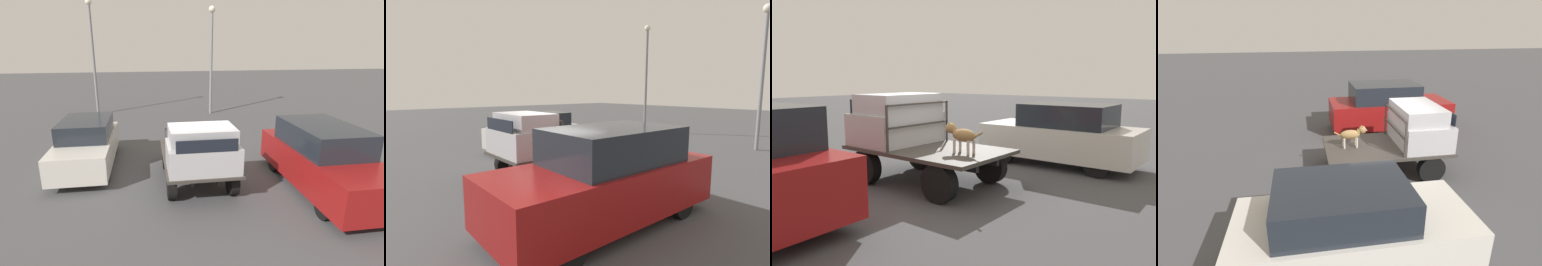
{
  "view_description": "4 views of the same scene",
  "coord_description": "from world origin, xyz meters",
  "views": [
    {
      "loc": [
        8.67,
        -1.46,
        4.18
      ],
      "look_at": [
        -1.05,
        0.03,
        1.25
      ],
      "focal_mm": 28.0,
      "sensor_mm": 36.0,
      "label": 1
    },
    {
      "loc": [
        5.19,
        7.7,
        2.66
      ],
      "look_at": [
        -1.05,
        0.03,
        1.25
      ],
      "focal_mm": 28.0,
      "sensor_mm": 36.0,
      "label": 2
    },
    {
      "loc": [
        -5.73,
        6.07,
        2.38
      ],
      "look_at": [
        -1.05,
        0.03,
        1.25
      ],
      "focal_mm": 35.0,
      "sensor_mm": 36.0,
      "label": 3
    },
    {
      "loc": [
        -2.4,
        -7.9,
        4.24
      ],
      "look_at": [
        -1.05,
        0.03,
        1.25
      ],
      "focal_mm": 28.0,
      "sensor_mm": 36.0,
      "label": 4
    }
  ],
  "objects": [
    {
      "name": "dog",
      "position": [
        -0.96,
        0.03,
        1.22
      ],
      "size": [
        0.98,
        0.27,
        0.65
      ],
      "rotation": [
        0.0,
        0.0,
        0.29
      ],
      "color": "beige",
      "rests_on": "flatbed_truck"
    },
    {
      "name": "light_pole_near",
      "position": [
        -9.43,
        2.49,
        3.85
      ],
      "size": [
        0.39,
        0.39,
        6.31
      ],
      "color": "gray",
      "rests_on": "ground"
    },
    {
      "name": "ground_plane",
      "position": [
        0.0,
        0.0,
        0.0
      ],
      "size": [
        80.0,
        80.0,
        0.0
      ],
      "primitive_type": "plane",
      "color": "#474749"
    },
    {
      "name": "truck_headboard",
      "position": [
        0.27,
        0.0,
        1.48
      ],
      "size": [
        0.04,
        1.95,
        1.0
      ],
      "color": "#3D3833",
      "rests_on": "flatbed_truck"
    },
    {
      "name": "light_pole_far",
      "position": [
        -10.26,
        -4.47,
        3.97
      ],
      "size": [
        0.37,
        0.37,
        6.66
      ],
      "color": "gray",
      "rests_on": "ground"
    },
    {
      "name": "flatbed_truck",
      "position": [
        0.0,
        0.0,
        0.6
      ],
      "size": [
        3.55,
        2.07,
        0.83
      ],
      "color": "black",
      "rests_on": "ground"
    },
    {
      "name": "parked_sedan",
      "position": [
        -1.64,
        -3.58,
        0.84
      ],
      "size": [
        4.2,
        1.79,
        1.69
      ],
      "rotation": [
        0.0,
        0.0,
        0.0
      ],
      "color": "black",
      "rests_on": "ground"
    },
    {
      "name": "truck_cab",
      "position": [
        1.0,
        0.0,
        1.39
      ],
      "size": [
        1.39,
        1.95,
        1.18
      ],
      "color": "#B7B7BC",
      "rests_on": "flatbed_truck"
    },
    {
      "name": "parked_pickup_far",
      "position": [
        1.14,
        3.59,
        0.95
      ],
      "size": [
        4.81,
        1.93,
        1.94
      ],
      "rotation": [
        0.0,
        0.0,
        0.11
      ],
      "color": "black",
      "rests_on": "ground"
    }
  ]
}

